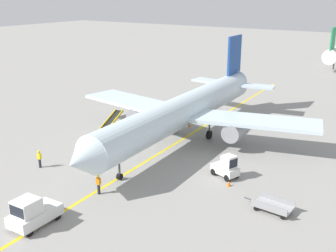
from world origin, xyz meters
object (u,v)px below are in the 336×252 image
pushback_tug (32,213)px  baggage_tug_near_wing (226,167)px  ground_crew_wing_walker (39,158)px  belt_loader_forward_hold (108,131)px  airliner (186,109)px  safety_cone_nose_right (189,125)px  ground_crew_marshaller (99,184)px  safety_cone_nose_left (229,184)px  baggage_cart_loaded (273,206)px

pushback_tug → baggage_tug_near_wing: (7.78, 14.64, -0.07)m
baggage_tug_near_wing → ground_crew_wing_walker: (-15.37, -7.49, -0.02)m
belt_loader_forward_hold → airliner: bearing=30.1°
airliner → ground_crew_wing_walker: size_ratio=20.77×
ground_crew_wing_walker → safety_cone_nose_right: bearing=73.4°
pushback_tug → airliner: bearing=90.8°
pushback_tug → ground_crew_marshaller: bearing=84.5°
baggage_tug_near_wing → belt_loader_forward_hold: size_ratio=0.52×
airliner → pushback_tug: (0.28, -21.17, -2.42)m
safety_cone_nose_right → ground_crew_marshaller: bearing=-81.8°
airliner → ground_crew_wing_walker: airliner is taller
safety_cone_nose_left → safety_cone_nose_right: 16.34m
ground_crew_wing_walker → baggage_tug_near_wing: bearing=26.0°
ground_crew_wing_walker → pushback_tug: bearing=-43.3°
ground_crew_marshaller → safety_cone_nose_left: size_ratio=3.86×
ground_crew_wing_walker → safety_cone_nose_right: (5.42, 18.13, -0.69)m
airliner → safety_cone_nose_left: 12.51m
belt_loader_forward_hold → ground_crew_marshaller: belt_loader_forward_hold is taller
baggage_tug_near_wing → airliner: bearing=141.0°
pushback_tug → ground_crew_wing_walker: (-7.59, 7.15, -0.08)m
belt_loader_forward_hold → ground_crew_wing_walker: 9.69m
airliner → ground_crew_marshaller: airliner is taller
ground_crew_wing_walker → airliner: bearing=62.4°
baggage_tug_near_wing → belt_loader_forward_hold: 15.68m
belt_loader_forward_hold → safety_cone_nose_right: size_ratio=11.72×
baggage_tug_near_wing → ground_crew_marshaller: size_ratio=1.58×
baggage_tug_near_wing → ground_crew_marshaller: baggage_tug_near_wing is taller
airliner → baggage_tug_near_wing: bearing=-39.0°
airliner → ground_crew_marshaller: (0.87, -15.06, -2.51)m
belt_loader_forward_hold → safety_cone_nose_right: (5.58, 8.44, -0.56)m
pushback_tug → baggage_cart_loaded: (13.30, 10.98, -0.53)m
airliner → safety_cone_nose_left: size_ratio=80.24×
safety_cone_nose_right → pushback_tug: bearing=-85.1°
baggage_cart_loaded → safety_cone_nose_left: 5.03m
ground_crew_wing_walker → safety_cone_nose_left: ground_crew_wing_walker is taller
belt_loader_forward_hold → baggage_cart_loaded: bearing=-15.6°
pushback_tug → safety_cone_nose_left: (8.76, 13.13, -0.77)m
baggage_tug_near_wing → safety_cone_nose_left: size_ratio=6.12×
ground_crew_marshaller → ground_crew_wing_walker: (-8.18, 1.04, 0.00)m
ground_crew_marshaller → safety_cone_nose_left: ground_crew_marshaller is taller
belt_loader_forward_hold → baggage_cart_loaded: belt_loader_forward_hold is taller
baggage_cart_loaded → ground_crew_wing_walker: ground_crew_wing_walker is taller
pushback_tug → safety_cone_nose_right: pushback_tug is taller
ground_crew_marshaller → safety_cone_nose_right: bearing=98.2°
airliner → pushback_tug: airliner is taller
ground_crew_marshaller → belt_loader_forward_hold: bearing=127.8°
baggage_tug_near_wing → ground_crew_marshaller: 11.16m
airliner → safety_cone_nose_right: 5.54m
baggage_cart_loaded → safety_cone_nose_right: size_ratio=8.66×
ground_crew_marshaller → safety_cone_nose_left: (8.17, 7.02, -0.69)m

